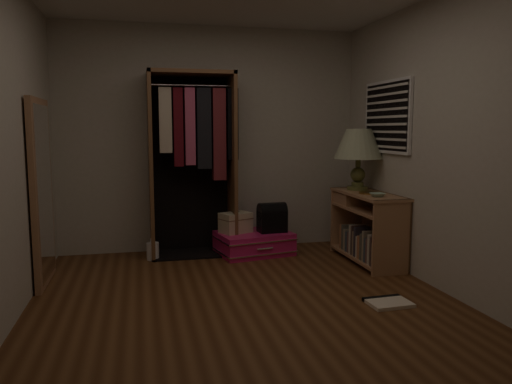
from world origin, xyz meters
TOP-DOWN VIEW (x-y plane):
  - ground at (0.00, 0.00)m, footprint 4.00×4.00m
  - room_walls at (0.08, 0.04)m, footprint 3.52×4.02m
  - console_bookshelf at (1.54, 1.03)m, footprint 0.42×1.12m
  - open_wardrobe at (-0.20, 1.77)m, footprint 0.99×0.50m
  - floor_mirror at (-1.70, 1.00)m, footprint 0.06×0.80m
  - pink_suitcase at (0.43, 1.60)m, footprint 0.92×0.74m
  - train_case at (0.22, 1.63)m, footprint 0.41×0.35m
  - black_bag at (0.63, 1.57)m, footprint 0.33×0.23m
  - table_lamp at (1.54, 1.27)m, footprint 0.60×0.60m
  - brass_tray at (1.54, 0.94)m, footprint 0.26×0.26m
  - ceramic_bowl at (1.49, 0.69)m, footprint 0.16×0.16m
  - white_jug at (-0.71, 1.60)m, footprint 0.15×0.15m
  - floor_book at (1.13, -0.25)m, footprint 0.35×0.29m

SIDE VIEW (x-z plane):
  - ground at x=0.00m, z-range 0.00..0.00m
  - floor_book at x=1.13m, z-range 0.00..0.03m
  - white_jug at x=-0.71m, z-range -0.02..0.22m
  - pink_suitcase at x=0.43m, z-range 0.00..0.25m
  - train_case at x=0.22m, z-range 0.25..0.49m
  - console_bookshelf at x=1.54m, z-range 0.02..0.77m
  - black_bag at x=0.63m, z-range 0.26..0.60m
  - brass_tray at x=1.54m, z-range 0.75..0.76m
  - ceramic_bowl at x=1.49m, z-range 0.75..0.79m
  - floor_mirror at x=-1.70m, z-range 0.00..1.70m
  - open_wardrobe at x=-0.20m, z-range 0.20..2.25m
  - table_lamp at x=1.54m, z-range 0.91..1.58m
  - room_walls at x=0.08m, z-range 0.20..2.80m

